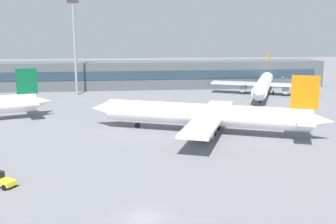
{
  "coord_description": "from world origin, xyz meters",
  "views": [
    {
      "loc": [
        -1.73,
        -38.54,
        19.32
      ],
      "look_at": [
        6.81,
        40.0,
        3.0
      ],
      "focal_mm": 42.6,
      "sensor_mm": 36.0,
      "label": 1
    }
  ],
  "objects_px": {
    "airplane_near": "(203,115)",
    "airplane_far": "(264,84)",
    "floodlight_tower_west": "(74,41)",
    "baggage_tug_yellow": "(1,180)"
  },
  "relations": [
    {
      "from": "airplane_near",
      "to": "floodlight_tower_west",
      "type": "xyz_separation_m",
      "value": [
        -29.15,
        48.55,
        12.61
      ]
    },
    {
      "from": "airplane_near",
      "to": "airplane_far",
      "type": "distance_m",
      "value": 49.8
    },
    {
      "from": "baggage_tug_yellow",
      "to": "airplane_far",
      "type": "bearing_deg",
      "value": 48.84
    },
    {
      "from": "airplane_near",
      "to": "floodlight_tower_west",
      "type": "bearing_deg",
      "value": 120.98
    },
    {
      "from": "airplane_far",
      "to": "floodlight_tower_west",
      "type": "bearing_deg",
      "value": 173.28
    },
    {
      "from": "airplane_near",
      "to": "airplane_far",
      "type": "relative_size",
      "value": 1.02
    },
    {
      "from": "airplane_near",
      "to": "baggage_tug_yellow",
      "type": "relative_size",
      "value": 11.7
    },
    {
      "from": "baggage_tug_yellow",
      "to": "floodlight_tower_west",
      "type": "relative_size",
      "value": 0.14
    },
    {
      "from": "airplane_near",
      "to": "baggage_tug_yellow",
      "type": "xyz_separation_m",
      "value": [
        -30.39,
        -23.49,
        -2.72
      ]
    },
    {
      "from": "airplane_far",
      "to": "baggage_tug_yellow",
      "type": "relative_size",
      "value": 11.42
    }
  ]
}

